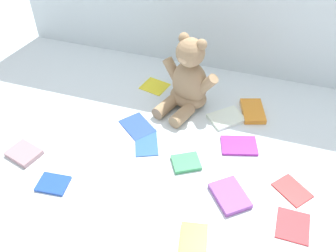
{
  "coord_description": "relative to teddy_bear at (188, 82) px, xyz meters",
  "views": [
    {
      "loc": [
        0.28,
        -0.97,
        0.95
      ],
      "look_at": [
        0.0,
        -0.1,
        0.1
      ],
      "focal_mm": 39.82,
      "sensor_mm": 36.0,
      "label": 1
    }
  ],
  "objects": [
    {
      "name": "ground_plane",
      "position": [
        -0.0,
        -0.15,
        -0.11
      ],
      "size": [
        3.2,
        3.2,
        0.0
      ],
      "primitive_type": "plane",
      "color": "silver"
    },
    {
      "name": "book_case_11",
      "position": [
        0.25,
        -0.4,
        -0.1
      ],
      "size": [
        0.15,
        0.15,
        0.02
      ],
      "primitive_type": "cube",
      "rotation": [
        0.0,
        0.0,
        0.68
      ],
      "color": "purple",
      "rests_on": "ground_plane"
    },
    {
      "name": "book_case_8",
      "position": [
        -0.3,
        -0.52,
        -0.11
      ],
      "size": [
        0.1,
        0.08,
        0.01
      ],
      "primitive_type": "cube",
      "rotation": [
        0.0,
        0.0,
        4.81
      ],
      "color": "#224BAD",
      "rests_on": "ground_plane"
    },
    {
      "name": "book_case_10",
      "position": [
        0.18,
        -0.59,
        -0.1
      ],
      "size": [
        0.1,
        0.13,
        0.01
      ],
      "primitive_type": "cube",
      "rotation": [
        0.0,
        0.0,
        0.19
      ],
      "color": "yellow",
      "rests_on": "ground_plane"
    },
    {
      "name": "book_case_3",
      "position": [
        0.44,
        -0.45,
        -0.11
      ],
      "size": [
        0.09,
        0.11,
        0.01
      ],
      "primitive_type": "cube",
      "rotation": [
        0.0,
        0.0,
        6.28
      ],
      "color": "red",
      "rests_on": "ground_plane"
    },
    {
      "name": "book_case_0",
      "position": [
        -0.16,
        0.07,
        -0.11
      ],
      "size": [
        0.12,
        0.11,
        0.01
      ],
      "primitive_type": "cube",
      "rotation": [
        0.0,
        0.0,
        1.35
      ],
      "color": "yellow",
      "rests_on": "ground_plane"
    },
    {
      "name": "teddy_bear",
      "position": [
        0.0,
        0.0,
        0.0
      ],
      "size": [
        0.24,
        0.25,
        0.3
      ],
      "rotation": [
        0.0,
        0.0,
        -0.34
      ],
      "color": "#9E7F5B",
      "rests_on": "ground_plane"
    },
    {
      "name": "book_case_6",
      "position": [
        -0.14,
        -0.19,
        -0.11
      ],
      "size": [
        0.16,
        0.15,
        0.01
      ],
      "primitive_type": "cube",
      "rotation": [
        0.0,
        0.0,
        4.04
      ],
      "color": "#2B4CB4",
      "rests_on": "ground_plane"
    },
    {
      "name": "book_case_5",
      "position": [
        0.43,
        -0.32,
        -0.11
      ],
      "size": [
        0.13,
        0.13,
        0.01
      ],
      "primitive_type": "cube",
      "rotation": [
        0.0,
        0.0,
        0.89
      ],
      "color": "red",
      "rests_on": "ground_plane"
    },
    {
      "name": "book_case_9",
      "position": [
        0.24,
        -0.17,
        -0.11
      ],
      "size": [
        0.14,
        0.12,
        0.01
      ],
      "primitive_type": "cube",
      "rotation": [
        0.0,
        0.0,
        1.85
      ],
      "color": "purple",
      "rests_on": "ground_plane"
    },
    {
      "name": "book_case_12",
      "position": [
        -0.08,
        -0.26,
        -0.11
      ],
      "size": [
        0.12,
        0.15,
        0.01
      ],
      "primitive_type": "cube",
      "rotation": [
        0.0,
        0.0,
        0.4
      ],
      "color": "#2A5BAA",
      "rests_on": "ground_plane"
    },
    {
      "name": "book_case_7",
      "position": [
        -0.46,
        -0.44,
        -0.1
      ],
      "size": [
        0.12,
        0.11,
        0.02
      ],
      "primitive_type": "cube",
      "rotation": [
        0.0,
        0.0,
        1.29
      ],
      "color": "#A77E86",
      "rests_on": "ground_plane"
    },
    {
      "name": "book_case_1",
      "position": [
        0.17,
        -0.04,
        -0.1
      ],
      "size": [
        0.16,
        0.15,
        0.01
      ],
      "primitive_type": "cube",
      "rotation": [
        0.0,
        0.0,
        2.32
      ],
      "color": "silver",
      "rests_on": "ground_plane"
    },
    {
      "name": "book_case_2",
      "position": [
        0.08,
        -0.31,
        -0.1
      ],
      "size": [
        0.12,
        0.11,
        0.01
      ],
      "primitive_type": "cube",
      "rotation": [
        0.0,
        0.0,
        5.23
      ],
      "color": "#3A965B",
      "rests_on": "ground_plane"
    },
    {
      "name": "book_case_4",
      "position": [
        0.26,
        0.02,
        -0.1
      ],
      "size": [
        0.12,
        0.15,
        0.02
      ],
      "primitive_type": "cube",
      "rotation": [
        0.0,
        0.0,
        0.31
      ],
      "color": "orange",
      "rests_on": "ground_plane"
    }
  ]
}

